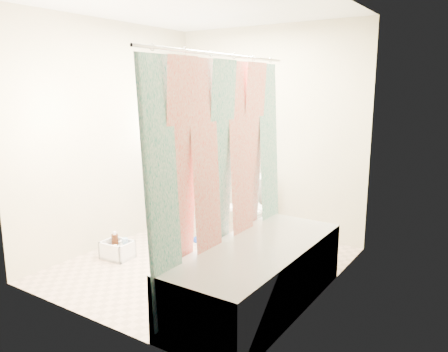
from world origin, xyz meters
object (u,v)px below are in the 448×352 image
Objects in this scene: plumber at (206,157)px; bathtub at (258,274)px; cleaning_caddy at (118,250)px; toilet at (250,211)px.

bathtub is at bearing 25.17° from plumber.
plumber reaches higher than cleaning_caddy.
plumber is (-1.28, 1.09, 0.68)m from bathtub.
toilet is at bearing 122.38° from bathtub.
plumber is at bearing 66.39° from cleaning_caddy.
plumber is 6.13× the size of cleaning_caddy.
toilet is at bearing 81.75° from plumber.
plumber is 1.39m from cleaning_caddy.
plumber is at bearing 171.64° from toilet.
cleaning_caddy is at bearing -151.61° from toilet.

